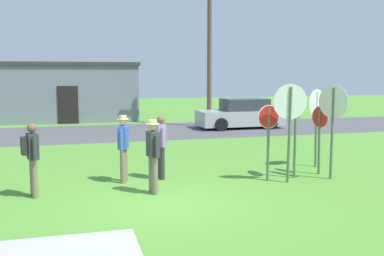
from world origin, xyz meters
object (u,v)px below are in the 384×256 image
person_on_left (161,144)px  person_in_dark_shirt (123,145)px  utility_pole (210,38)px  stop_sign_low_front (268,131)px  stop_sign_leaning_right (333,114)px  person_in_blue (32,155)px  stop_sign_leaning_left (296,125)px  stop_sign_tallest (290,114)px  stop_sign_far_back (320,129)px  parked_car_on_street (241,115)px  stop_sign_rear_right (316,113)px  person_with_sunhat (153,152)px

person_on_left → person_in_dark_shirt: 1.01m
utility_pole → stop_sign_low_front: size_ratio=4.44×
stop_sign_leaning_right → person_in_blue: 7.55m
stop_sign_low_front → person_in_blue: stop_sign_low_front is taller
stop_sign_leaning_left → stop_sign_tallest: 0.69m
stop_sign_far_back → person_in_blue: 7.52m
stop_sign_tallest → person_in_dark_shirt: stop_sign_tallest is taller
parked_car_on_street → stop_sign_leaning_left: (-2.69, -10.69, 0.75)m
stop_sign_tallest → person_in_dark_shirt: size_ratio=1.46×
stop_sign_leaning_left → parked_car_on_street: bearing=75.9°
utility_pole → parked_car_on_street: 4.29m
person_in_dark_shirt → stop_sign_rear_right: bearing=4.1°
stop_sign_leaning_right → person_with_sunhat: stop_sign_leaning_right is taller
person_with_sunhat → person_on_left: person_with_sunhat is taller
utility_pole → parked_car_on_street: (1.38, -1.05, -3.92)m
stop_sign_rear_right → person_in_blue: bearing=-170.9°
stop_sign_low_front → person_with_sunhat: stop_sign_low_front is taller
stop_sign_low_front → stop_sign_leaning_right: 1.77m
person_in_dark_shirt → stop_sign_tallest: bearing=-16.2°
person_with_sunhat → stop_sign_leaning_left: bearing=7.9°
utility_pole → stop_sign_tallest: 12.63m
stop_sign_leaning_left → person_on_left: size_ratio=1.26×
stop_sign_far_back → stop_sign_leaning_left: 0.90m
stop_sign_leaning_right → person_in_blue: bearing=178.0°
stop_sign_tallest → person_on_left: (-3.07, 1.29, -0.82)m
stop_sign_leaning_right → parked_car_on_street: bearing=80.6°
stop_sign_leaning_left → person_on_left: stop_sign_leaning_left is taller
stop_sign_rear_right → stop_sign_leaning_left: stop_sign_rear_right is taller
stop_sign_low_front → stop_sign_rear_right: bearing=30.5°
stop_sign_low_front → stop_sign_leaning_left: bearing=7.0°
stop_sign_far_back → stop_sign_leaning_left: (-0.86, -0.22, 0.18)m
stop_sign_leaning_left → stop_sign_leaning_right: bearing=-24.4°
stop_sign_far_back → stop_sign_leaning_right: size_ratio=0.76×
stop_sign_leaning_left → person_in_dark_shirt: 4.57m
person_in_dark_shirt → person_in_blue: size_ratio=1.03×
utility_pole → stop_sign_leaning_right: utility_pole is taller
utility_pole → stop_sign_tallest: size_ratio=3.48×
parked_car_on_street → stop_sign_low_front: stop_sign_low_front is taller
utility_pole → stop_sign_tallest: bearing=-98.1°
utility_pole → person_on_left: bearing=-113.7°
stop_sign_leaning_left → person_on_left: (-3.48, 0.85, -0.49)m
stop_sign_tallest → stop_sign_rear_right: bearing=43.0°
parked_car_on_street → stop_sign_low_front: bearing=-108.1°
stop_sign_low_front → utility_pole: bearing=79.8°
utility_pole → person_on_left: size_ratio=5.24×
stop_sign_far_back → stop_sign_low_front: 1.72m
stop_sign_rear_right → parked_car_on_street: bearing=81.7°
stop_sign_far_back → person_on_left: size_ratio=1.13×
stop_sign_leaning_left → person_in_blue: stop_sign_leaning_left is taller
parked_car_on_street → stop_sign_leaning_right: (-1.83, -11.09, 1.05)m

